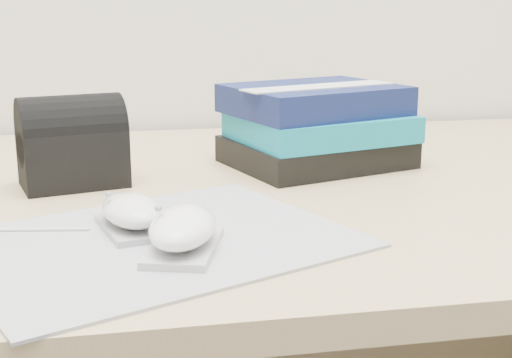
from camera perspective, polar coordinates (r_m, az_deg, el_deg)
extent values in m
cube|color=tan|center=(0.94, 4.80, -0.92)|extent=(1.60, 0.80, 0.03)
cube|color=tan|center=(1.41, 0.31, -11.34)|extent=(1.52, 0.03, 0.35)
cube|color=gray|center=(0.70, -7.96, -4.91)|extent=(0.44, 0.40, 0.00)
cube|color=#98999B|center=(0.73, -9.90, -3.81)|extent=(0.08, 0.11, 0.01)
ellipsoid|color=white|center=(0.72, -9.96, -2.45)|extent=(0.08, 0.11, 0.03)
ellipsoid|color=gray|center=(0.72, -11.78, -1.20)|extent=(0.01, 0.01, 0.01)
cube|color=#AEAEB1|center=(0.66, -5.81, -5.43)|extent=(0.09, 0.12, 0.01)
ellipsoid|color=white|center=(0.66, -5.85, -3.82)|extent=(0.09, 0.12, 0.03)
ellipsoid|color=#9B9A9D|center=(0.65, -7.83, -2.32)|extent=(0.01, 0.01, 0.01)
cube|color=black|center=(1.01, 4.81, 2.19)|extent=(0.27, 0.24, 0.04)
cube|color=#0E7C98|center=(1.00, 5.19, 4.20)|extent=(0.26, 0.23, 0.04)
cube|color=#101A4A|center=(1.00, 4.68, 6.36)|extent=(0.27, 0.24, 0.04)
cube|color=silver|center=(0.98, 5.06, 7.37)|extent=(0.23, 0.12, 0.00)
cube|color=black|center=(0.92, -14.44, 1.69)|extent=(0.14, 0.11, 0.07)
cylinder|color=black|center=(0.91, -14.58, 3.85)|extent=(0.14, 0.11, 0.09)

